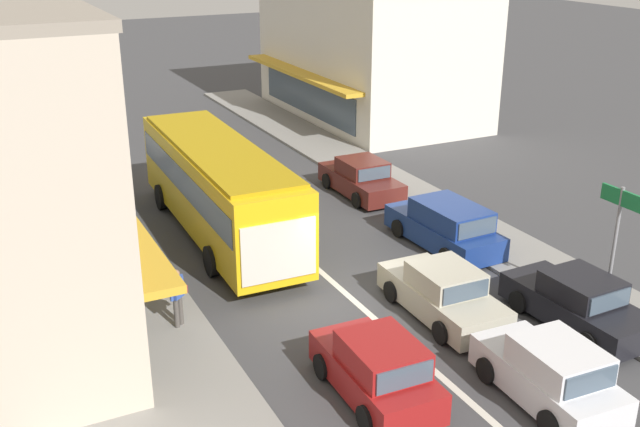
{
  "coord_description": "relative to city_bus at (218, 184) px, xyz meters",
  "views": [
    {
      "loc": [
        -9.37,
        -16.99,
        10.12
      ],
      "look_at": [
        0.83,
        3.54,
        1.2
      ],
      "focal_mm": 42.0,
      "sensor_mm": 36.0,
      "label": 1
    }
  ],
  "objects": [
    {
      "name": "traffic_light_downstreet",
      "position": [
        -2.06,
        13.34,
        0.97
      ],
      "size": [
        0.33,
        0.24,
        4.2
      ],
      "color": "gray",
      "rests_on": "ground"
    },
    {
      "name": "kerb_right",
      "position": [
        7.99,
        -0.02,
        -1.82
      ],
      "size": [
        2.8,
        44.0,
        0.12
      ],
      "primitive_type": "cube",
      "color": "gray",
      "rests_on": "ground"
    },
    {
      "name": "pedestrian_far_walker",
      "position": [
        -2.6,
        7.81,
        -0.81
      ],
      "size": [
        0.56,
        0.55,
        1.63
      ],
      "color": "#333338",
      "rests_on": "sidewalk_left"
    },
    {
      "name": "parked_sedan_kerb_third",
      "position": [
        6.39,
        1.44,
        -1.22
      ],
      "size": [
        1.91,
        4.2,
        1.47
      ],
      "color": "#561E19",
      "rests_on": "ground"
    },
    {
      "name": "lane_centre_line",
      "position": [
        1.79,
        -2.02,
        -1.88
      ],
      "size": [
        0.2,
        28.0,
        0.01
      ],
      "primitive_type": "cube",
      "color": "silver",
      "rests_on": "ground"
    },
    {
      "name": "sedan_queue_far_back",
      "position": [
        3.56,
        -8.15,
        -1.22
      ],
      "size": [
        1.96,
        4.23,
        1.47
      ],
      "color": "#B7B29E",
      "rests_on": "ground"
    },
    {
      "name": "sidewalk_left",
      "position": [
        -5.01,
        -0.02,
        -1.81
      ],
      "size": [
        5.2,
        44.0,
        0.14
      ],
      "primitive_type": "cube",
      "color": "gray",
      "rests_on": "ground"
    },
    {
      "name": "directional_road_sign",
      "position": [
        7.93,
        -9.86,
        0.8
      ],
      "size": [
        0.1,
        1.4,
        3.6
      ],
      "color": "gray",
      "rests_on": "ground"
    },
    {
      "name": "parked_wagon_kerb_second",
      "position": [
        6.36,
        -4.32,
        -1.14
      ],
      "size": [
        2.05,
        4.56,
        1.58
      ],
      "color": "navy",
      "rests_on": "ground"
    },
    {
      "name": "hatchback_adjacent_lane_trail",
      "position": [
        3.39,
        -12.51,
        -1.17
      ],
      "size": [
        1.94,
        3.77,
        1.54
      ],
      "color": "silver",
      "rests_on": "ground"
    },
    {
      "name": "ground_plane",
      "position": [
        1.79,
        -6.02,
        -1.88
      ],
      "size": [
        140.0,
        140.0,
        0.0
      ],
      "primitive_type": "plane",
      "color": "#3F3F42"
    },
    {
      "name": "pedestrian_with_handbag_near",
      "position": [
        -3.16,
        -5.71,
        -0.81
      ],
      "size": [
        0.57,
        0.54,
        1.63
      ],
      "color": "#4C4742",
      "rests_on": "sidewalk_left"
    },
    {
      "name": "pedestrian_browsing_midblock",
      "position": [
        -2.76,
        5.82,
        -0.81
      ],
      "size": [
        0.39,
        0.47,
        1.63
      ],
      "color": "#333338",
      "rests_on": "sidewalk_left"
    },
    {
      "name": "building_right_far",
      "position": [
        13.27,
        12.85,
        2.69
      ],
      "size": [
        8.62,
        13.32,
        9.16
      ],
      "color": "silver",
      "rests_on": "ground"
    },
    {
      "name": "city_bus",
      "position": [
        0.0,
        0.0,
        0.0
      ],
      "size": [
        2.93,
        10.91,
        3.23
      ],
      "color": "yellow",
      "rests_on": "ground"
    },
    {
      "name": "hatchback_adjacent_lane_lead",
      "position": [
        0.0,
        -10.64,
        -1.17
      ],
      "size": [
        1.89,
        3.74,
        1.54
      ],
      "color": "maroon",
      "rests_on": "ground"
    },
    {
      "name": "parked_sedan_kerb_front",
      "position": [
        6.47,
        -10.2,
        -1.22
      ],
      "size": [
        2.0,
        4.25,
        1.47
      ],
      "color": "black",
      "rests_on": "ground"
    }
  ]
}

